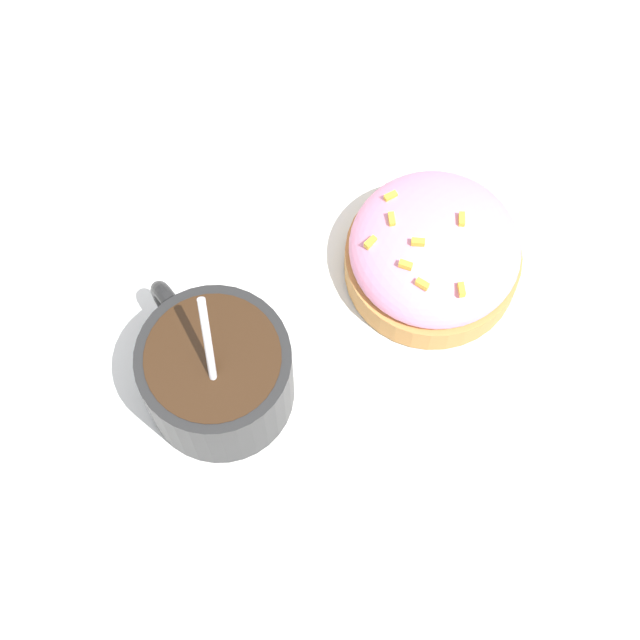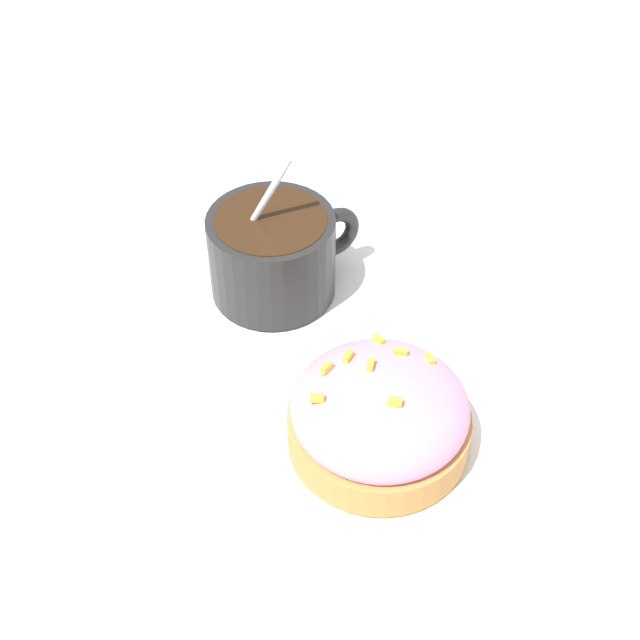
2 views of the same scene
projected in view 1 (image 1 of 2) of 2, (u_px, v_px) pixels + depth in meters
The scene contains 4 objects.
ground_plane at pixel (324, 328), 0.59m from camera, with size 3.00×3.00×0.00m, color silver.
paper_napkin at pixel (324, 327), 0.59m from camera, with size 0.30×0.30×0.00m.
coffee_cup at pixel (216, 372), 0.55m from camera, with size 0.08×0.10×0.10m.
frosted_pastry at pixel (437, 258), 0.58m from camera, with size 0.10×0.10×0.05m.
Camera 1 is at (-0.11, -0.19, 0.55)m, focal length 60.00 mm.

